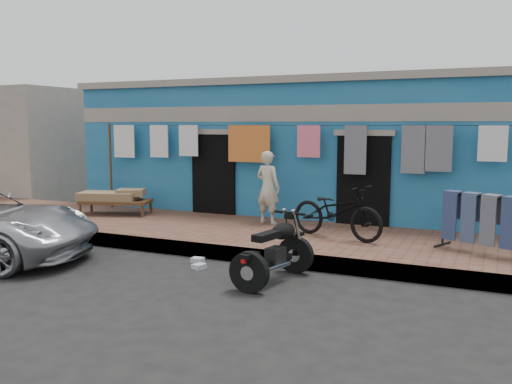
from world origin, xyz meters
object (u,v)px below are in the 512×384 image
(bicycle, at_px, (337,205))
(jeans_rack, at_px, (501,225))
(charpoy, at_px, (116,202))
(motorcycle, at_px, (274,249))
(seated_person, at_px, (268,187))

(bicycle, bearing_deg, jeans_rack, -78.59)
(charpoy, xyz_separation_m, jeans_rack, (8.11, -0.69, 0.22))
(motorcycle, relative_size, jeans_rack, 0.79)
(bicycle, bearing_deg, charpoy, 101.95)
(seated_person, distance_m, charpoy, 3.70)
(seated_person, bearing_deg, motorcycle, 126.79)
(motorcycle, distance_m, jeans_rack, 3.67)
(bicycle, relative_size, charpoy, 1.02)
(seated_person, distance_m, jeans_rack, 4.60)
(charpoy, bearing_deg, bicycle, -4.65)
(charpoy, bearing_deg, seated_person, 6.04)
(bicycle, xyz_separation_m, jeans_rack, (2.74, -0.25, -0.11))
(bicycle, distance_m, motorcycle, 2.34)
(bicycle, xyz_separation_m, charpoy, (-5.37, 0.44, -0.32))
(motorcycle, height_order, jeans_rack, jeans_rack)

